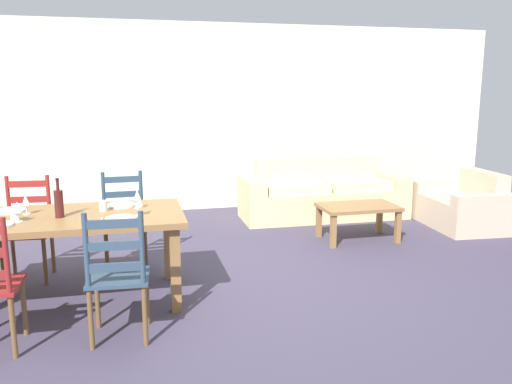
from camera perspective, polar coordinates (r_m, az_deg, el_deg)
ground_plane at (r=4.75m, az=-2.43°, el=-10.55°), size 9.60×9.60×0.02m
wall_far at (r=7.69m, az=-7.38°, el=8.08°), size 9.60×0.16×2.70m
dining_table at (r=4.48m, az=-20.33°, el=-3.52°), size 1.90×0.96×0.75m
dining_chair_near_right at (r=3.76m, az=-15.00°, el=-8.90°), size 0.45×0.43×0.96m
dining_chair_far_left at (r=5.28m, az=-23.85°, el=-3.70°), size 0.45×0.43×0.96m
dining_chair_far_right at (r=5.25m, az=-14.32°, el=-3.19°), size 0.44×0.42×0.96m
dinner_plate_near_right at (r=4.18m, az=-14.67°, el=-2.84°), size 0.24×0.24×0.02m
fork_near_right at (r=4.19m, az=-16.71°, el=-3.01°), size 0.03×0.17×0.01m
dinner_plate_far_left at (r=4.78m, az=-25.44°, el=-1.86°), size 0.24×0.24×0.02m
dinner_plate_far_right at (r=4.67m, az=-14.59°, el=-1.40°), size 0.24×0.24×0.02m
fork_far_right at (r=4.68m, az=-16.42°, el=-1.55°), size 0.03×0.17×0.01m
wine_bottle at (r=4.38m, az=-20.90°, el=-1.12°), size 0.07×0.07×0.32m
wine_glass_near_left at (r=4.35m, az=-24.82°, el=-1.61°), size 0.06×0.06×0.16m
wine_glass_near_right at (r=4.26m, az=-12.77°, el=-1.09°), size 0.06×0.06×0.16m
wine_glass_far_left at (r=4.60m, az=-24.04°, el=-0.91°), size 0.06×0.06×0.16m
wine_glass_far_right at (r=4.53m, az=-12.95°, el=-0.40°), size 0.06×0.06×0.16m
coffee_cup_primary at (r=4.51m, az=-16.48°, el=-1.48°), size 0.07×0.07×0.09m
coffee_cup_secondary at (r=4.41m, az=-25.03°, el=-2.33°), size 0.07×0.07×0.09m
couch at (r=7.32m, az=7.26°, el=-0.43°), size 2.29×0.82×0.80m
coffee_table at (r=6.20m, az=11.18°, el=-2.03°), size 0.90×0.56×0.42m
armchair_upholstered at (r=7.25m, az=22.09°, el=-1.61°), size 0.87×1.21×0.72m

